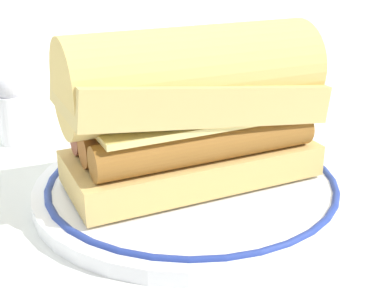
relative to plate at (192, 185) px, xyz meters
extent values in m
plane|color=silver|center=(-0.02, -0.03, -0.01)|extent=(1.50, 1.50, 0.00)
cylinder|color=white|center=(0.00, 0.00, 0.00)|extent=(0.26, 0.26, 0.01)
torus|color=navy|center=(0.00, 0.00, 0.00)|extent=(0.24, 0.24, 0.01)
cube|color=tan|center=(0.00, 0.00, 0.02)|extent=(0.21, 0.11, 0.03)
cylinder|color=brown|center=(0.00, -0.03, 0.05)|extent=(0.19, 0.05, 0.03)
cylinder|color=brown|center=(0.00, 0.00, 0.05)|extent=(0.19, 0.05, 0.03)
cylinder|color=brown|center=(0.00, 0.03, 0.05)|extent=(0.19, 0.05, 0.03)
cube|color=#EAD67A|center=(0.00, 0.00, 0.06)|extent=(0.18, 0.10, 0.01)
cube|color=tan|center=(0.00, 0.00, 0.08)|extent=(0.22, 0.11, 0.05)
cylinder|color=#D5B361|center=(0.00, 0.00, 0.10)|extent=(0.21, 0.10, 0.08)
cylinder|color=white|center=(-0.09, 0.20, 0.02)|extent=(0.03, 0.03, 0.05)
sphere|color=silver|center=(-0.09, 0.20, 0.05)|extent=(0.03, 0.03, 0.03)
camera|label=1|loc=(-0.22, -0.34, 0.20)|focal=49.00mm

